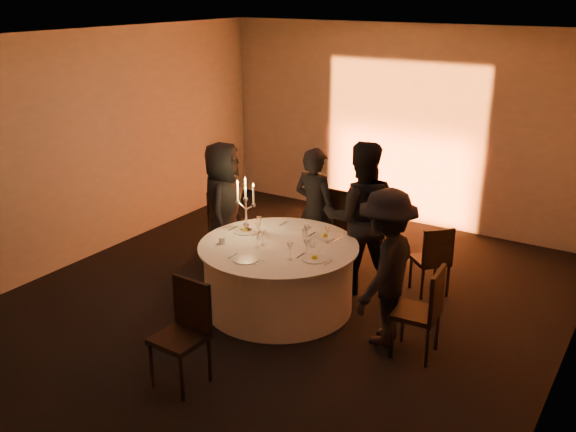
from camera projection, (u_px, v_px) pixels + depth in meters
The scene contains 33 objects.
floor at pixel (279, 306), 7.42m from camera, with size 7.00×7.00×0.00m, color black.
ceiling at pixel (277, 38), 6.41m from camera, with size 7.00×7.00×0.00m, color silver.
wall_back at pixel (404, 126), 9.70m from camera, with size 7.00×7.00×0.00m, color #A29E97.
wall_left at pixel (87, 147), 8.41m from camera, with size 7.00×7.00×0.00m, color #A29E97.
wall_right at pixel (576, 236), 5.41m from camera, with size 7.00×7.00×0.00m, color #A29E97.
uplighter_fixture at pixel (390, 221), 9.96m from camera, with size 0.25×0.12×0.10m, color black.
banquet_table at pixel (279, 276), 7.29m from camera, with size 1.80×1.80×0.77m.
chair_left at pixel (220, 219), 8.52m from camera, with size 0.60×0.60×1.01m.
chair_back_left at pixel (337, 221), 8.35m from camera, with size 0.47×0.47×1.07m.
chair_back_right at pixel (433, 257), 7.54m from camera, with size 0.54×0.54×0.87m.
chair_right at pixel (425, 308), 6.25m from camera, with size 0.45×0.45×0.95m.
chair_front at pixel (185, 327), 5.86m from camera, with size 0.45×0.45×0.99m.
guest_left at pixel (223, 207), 8.16m from camera, with size 0.83×0.54×1.69m, color black.
guest_back_left at pixel (315, 211), 8.07m from camera, with size 0.60×0.39×1.64m, color black.
guest_back_right at pixel (360, 218), 7.55m from camera, with size 0.90×0.70×1.84m, color black.
guest_right at pixel (386, 268), 6.45m from camera, with size 1.06×0.61×1.64m, color black.
plate_left at pixel (244, 230), 7.53m from camera, with size 0.36×0.27×0.08m.
plate_back_left at pixel (295, 226), 7.69m from camera, with size 0.36×0.25×0.01m.
plate_back_right at pixel (325, 236), 7.36m from camera, with size 0.35×0.24×0.08m.
plate_right at pixel (315, 258), 6.77m from camera, with size 0.36×0.27×0.08m.
plate_front at pixel (246, 259), 6.76m from camera, with size 0.36×0.28×0.01m.
coffee_cup at pixel (222, 240), 7.20m from camera, with size 0.11×0.11×0.07m.
candelabra at pixel (246, 213), 7.48m from camera, with size 0.28×0.13×0.67m.
wine_glass_a at pixel (327, 231), 7.17m from camera, with size 0.07×0.07×0.19m.
wine_glass_b at pixel (263, 234), 7.09m from camera, with size 0.07×0.07×0.19m.
wine_glass_c at pixel (290, 248), 6.72m from camera, with size 0.07×0.07×0.19m.
wine_glass_d at pixel (307, 245), 6.80m from camera, with size 0.07×0.07×0.19m.
wine_glass_e at pixel (259, 221), 7.48m from camera, with size 0.07×0.07×0.19m.
wine_glass_f at pixel (307, 230), 7.22m from camera, with size 0.07×0.07×0.19m.
wine_glass_g at pixel (257, 236), 7.04m from camera, with size 0.07×0.07×0.19m.
wine_glass_h at pixel (258, 228), 7.28m from camera, with size 0.07×0.07×0.19m.
tumbler_a at pixel (312, 243), 7.09m from camera, with size 0.07×0.07×0.09m, color white.
tumbler_b at pixel (305, 232), 7.40m from camera, with size 0.07×0.07×0.09m, color white.
Camera 1 is at (3.61, -5.56, 3.50)m, focal length 40.00 mm.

